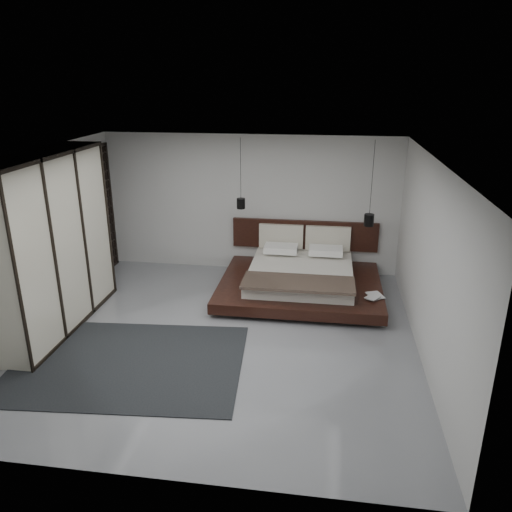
% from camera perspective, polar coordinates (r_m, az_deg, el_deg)
% --- Properties ---
extents(floor, '(6.00, 6.00, 0.00)m').
position_cam_1_polar(floor, '(7.99, -3.96, -9.11)').
color(floor, gray).
rests_on(floor, ground).
extents(ceiling, '(6.00, 6.00, 0.00)m').
position_cam_1_polar(ceiling, '(7.07, -4.50, 11.16)').
color(ceiling, white).
rests_on(ceiling, wall_back).
extents(wall_back, '(6.00, 0.00, 6.00)m').
position_cam_1_polar(wall_back, '(10.24, -0.63, 5.95)').
color(wall_back, beige).
rests_on(wall_back, floor).
extents(wall_front, '(6.00, 0.00, 6.00)m').
position_cam_1_polar(wall_front, '(4.80, -11.98, -11.52)').
color(wall_front, beige).
rests_on(wall_front, floor).
extents(wall_left, '(0.00, 6.00, 6.00)m').
position_cam_1_polar(wall_left, '(8.55, -24.26, 1.33)').
color(wall_left, beige).
rests_on(wall_left, floor).
extents(wall_right, '(0.00, 6.00, 6.00)m').
position_cam_1_polar(wall_right, '(7.39, 19.14, -0.74)').
color(wall_right, beige).
rests_on(wall_right, floor).
extents(lattice_screen, '(0.05, 0.90, 2.60)m').
position_cam_1_polar(lattice_screen, '(10.61, -17.12, 5.01)').
color(lattice_screen, black).
rests_on(lattice_screen, floor).
extents(bed, '(2.96, 2.46, 1.11)m').
position_cam_1_polar(bed, '(9.43, 5.13, -2.42)').
color(bed, black).
rests_on(bed, floor).
extents(book_lower, '(0.34, 0.38, 0.03)m').
position_cam_1_polar(book_lower, '(8.83, 12.77, -4.52)').
color(book_lower, '#99724C').
rests_on(book_lower, bed).
extents(book_upper, '(0.30, 0.32, 0.02)m').
position_cam_1_polar(book_upper, '(8.79, 12.66, -4.45)').
color(book_upper, '#99724C').
rests_on(book_upper, book_lower).
extents(pendant_left, '(0.16, 0.16, 1.34)m').
position_cam_1_polar(pendant_left, '(9.62, -1.73, 6.06)').
color(pendant_left, black).
rests_on(pendant_left, ceiling).
extents(pendant_right, '(0.19, 0.19, 1.58)m').
position_cam_1_polar(pendant_right, '(9.57, 12.78, 4.07)').
color(pendant_right, black).
rests_on(pendant_right, ceiling).
extents(wardrobe, '(0.67, 2.86, 2.81)m').
position_cam_1_polar(wardrobe, '(8.41, -22.47, 1.31)').
color(wardrobe, beige).
rests_on(wardrobe, floor).
extents(rug, '(3.41, 2.56, 0.01)m').
position_cam_1_polar(rug, '(7.51, -14.38, -11.71)').
color(rug, black).
rests_on(rug, floor).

